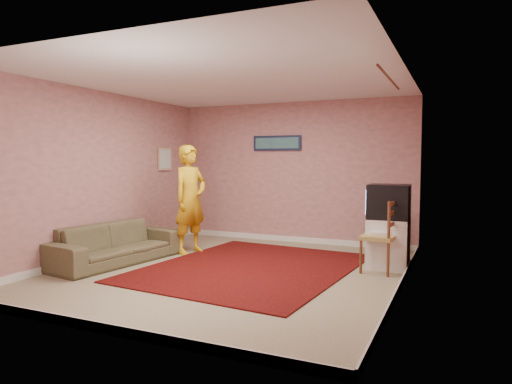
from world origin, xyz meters
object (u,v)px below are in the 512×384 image
at_px(tv_cabinet, 388,243).
at_px(crt_tv, 389,202).
at_px(sofa, 115,244).
at_px(person, 190,199).
at_px(chair_a, 379,222).
at_px(chair_b, 379,228).

bearing_deg(tv_cabinet, crt_tv, -179.15).
xyz_separation_m(tv_cabinet, sofa, (-3.75, -1.34, -0.06)).
bearing_deg(sofa, person, -21.07).
bearing_deg(person, chair_a, -53.85).
distance_m(chair_a, sofa, 4.16).
relative_size(crt_tv, person, 0.32).
height_order(tv_cabinet, chair_a, chair_a).
bearing_deg(sofa, tv_cabinet, -62.65).
relative_size(sofa, person, 1.13).
xyz_separation_m(crt_tv, chair_b, (-0.08, -0.29, -0.34)).
bearing_deg(person, chair_b, -77.35).
xyz_separation_m(crt_tv, chair_a, (-0.27, 0.95, -0.42)).
xyz_separation_m(chair_b, sofa, (-3.66, -1.04, -0.32)).
distance_m(crt_tv, chair_b, 0.45).
height_order(chair_b, person, person).
bearing_deg(sofa, chair_b, -66.31).
bearing_deg(tv_cabinet, person, -175.99).
xyz_separation_m(sofa, person, (0.61, 1.12, 0.60)).
distance_m(tv_cabinet, crt_tv, 0.60).
distance_m(sofa, person, 1.41).
height_order(sofa, person, person).
height_order(crt_tv, chair_b, crt_tv).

